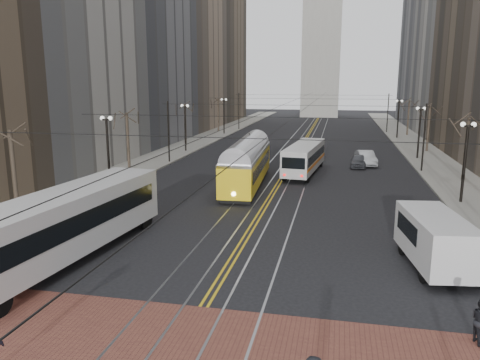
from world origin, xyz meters
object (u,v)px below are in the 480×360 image
at_px(transit_bus, 66,227).
at_px(cargo_van, 435,242).
at_px(streetcar, 247,167).
at_px(rear_bus, 304,159).
at_px(sedan_silver, 366,158).
at_px(sedan_grey, 358,161).
at_px(sedan_parked, 465,255).

height_order(transit_bus, cargo_van, transit_bus).
bearing_deg(cargo_van, streetcar, 119.30).
distance_m(rear_bus, cargo_van, 23.42).
xyz_separation_m(transit_bus, rear_bus, (9.75, 24.71, -0.30)).
height_order(transit_bus, sedan_silver, transit_bus).
bearing_deg(transit_bus, rear_bus, 74.14).
distance_m(transit_bus, streetcar, 19.01).
relative_size(transit_bus, cargo_van, 2.36).
bearing_deg(sedan_grey, sedan_silver, 62.48).
xyz_separation_m(rear_bus, sedan_grey, (5.18, 4.46, -0.73)).
bearing_deg(sedan_grey, sedan_parked, -78.70).
height_order(streetcar, cargo_van, streetcar).
xyz_separation_m(streetcar, sedan_grey, (9.48, 10.96, -0.92)).
bearing_deg(rear_bus, streetcar, -117.61).
relative_size(rear_bus, cargo_van, 1.85).
distance_m(sedan_grey, sedan_parked, 26.63).
relative_size(rear_bus, sedan_silver, 2.36).
bearing_deg(sedan_grey, rear_bus, -136.46).
height_order(sedan_grey, sedan_parked, sedan_parked).
relative_size(transit_bus, sedan_silver, 3.00).
height_order(transit_bus, streetcar, transit_bus).
xyz_separation_m(rear_bus, sedan_silver, (5.99, 5.84, -0.65)).
height_order(cargo_van, sedan_grey, cargo_van).
height_order(streetcar, rear_bus, streetcar).
distance_m(rear_bus, sedan_silver, 8.39).
distance_m(streetcar, sedan_grey, 14.52).
height_order(rear_bus, sedan_parked, rear_bus).
distance_m(cargo_van, sedan_silver, 28.01).
xyz_separation_m(cargo_van, sedan_parked, (1.43, 0.24, -0.58)).
xyz_separation_m(transit_bus, cargo_van, (17.44, 2.59, -0.42)).
distance_m(rear_bus, sedan_grey, 6.88).
height_order(cargo_van, sedan_silver, cargo_van).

